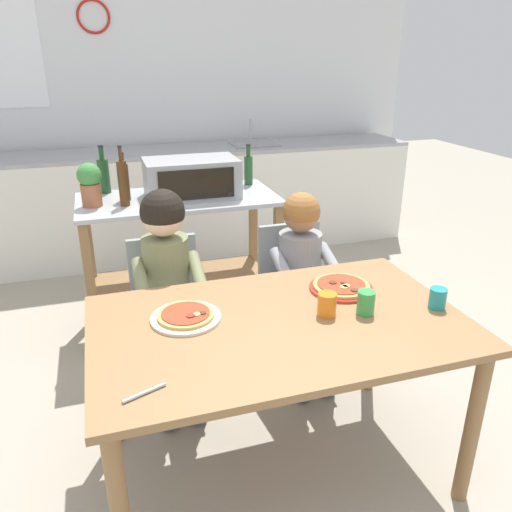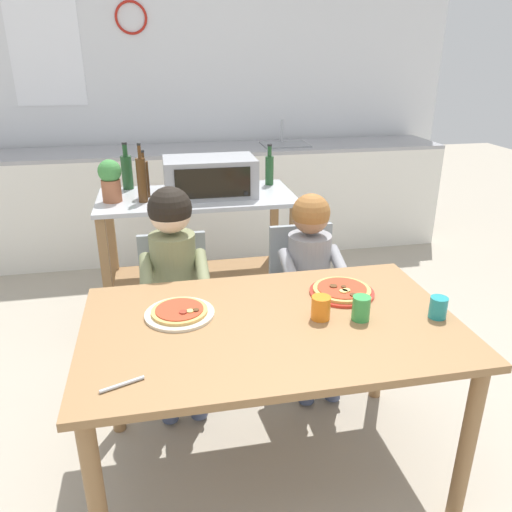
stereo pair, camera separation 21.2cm
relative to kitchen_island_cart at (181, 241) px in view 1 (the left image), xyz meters
The scene contains 21 objects.
ground_plane 0.62m from the kitchen_island_cart, 41.05° to the right, with size 12.11×12.11×0.00m, color #A89E8C.
back_wall_tiled 1.91m from the kitchen_island_cart, 84.91° to the left, with size 4.68×0.14×2.70m.
kitchen_counter 1.34m from the kitchen_island_cart, 83.11° to the left, with size 4.21×0.60×1.11m.
kitchen_island_cart is the anchor object (origin of this frame).
toaster_oven 0.40m from the kitchen_island_cart, 10.01° to the right, with size 0.54×0.33×0.23m.
bottle_brown_beer 0.62m from the kitchen_island_cart, 149.44° to the left, with size 0.07×0.07×0.29m.
bottle_clear_vinegar 0.65m from the kitchen_island_cart, 19.22° to the left, with size 0.05×0.05×0.26m.
bottle_dark_olive_oil 0.53m from the kitchen_island_cart, 165.36° to the right, with size 0.05×0.05×0.34m.
bottle_slim_sauce 0.50m from the kitchen_island_cart, behind, with size 0.06×0.06×0.28m.
potted_herb_plant 0.64m from the kitchen_island_cart, behind, with size 0.13×0.13×0.25m.
dining_table 1.36m from the kitchen_island_cart, 83.26° to the right, with size 1.42×0.87×0.72m.
dining_chair_left 0.68m from the kitchen_island_cart, 105.54° to the right, with size 0.36×0.36×0.81m.
dining_chair_right 0.83m from the kitchen_island_cart, 51.91° to the right, with size 0.36×0.36×0.81m.
child_in_olive_shirt 0.79m from the kitchen_island_cart, 103.31° to the right, with size 0.32×0.42×1.08m.
child_in_grey_shirt 0.92m from the kitchen_island_cart, 56.59° to the right, with size 0.32×0.42×1.01m.
pizza_plate_cream 1.25m from the kitchen_island_cart, 98.32° to the right, with size 0.27×0.27×0.03m.
pizza_plate_red_rimmed 1.29m from the kitchen_island_cart, 66.74° to the right, with size 0.27×0.27×0.03m.
drinking_cup_teal 1.65m from the kitchen_island_cart, 61.10° to the right, with size 0.07×0.07×0.08m, color teal.
drinking_cup_green 1.50m from the kitchen_island_cart, 70.42° to the right, with size 0.07×0.07×0.10m, color green.
drinking_cup_orange 1.42m from the kitchen_island_cart, 75.59° to the right, with size 0.07×0.07×0.09m, color orange.
serving_spoon 1.69m from the kitchen_island_cart, 102.99° to the right, with size 0.01×0.01×0.14m, color #B7BABF.
Camera 1 is at (-0.59, -1.57, 1.67)m, focal length 35.15 mm.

